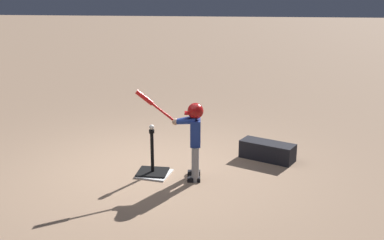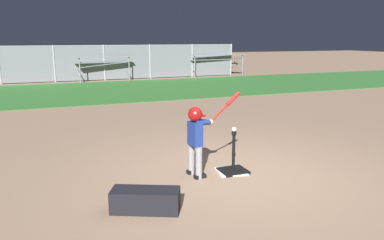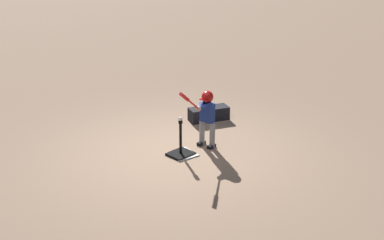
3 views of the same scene
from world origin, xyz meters
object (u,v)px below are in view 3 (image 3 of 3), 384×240
object	(u,v)px
batter_child	(206,112)
equipment_bag	(209,114)
batting_tee	(181,150)
baseball	(180,119)

from	to	relation	value
batter_child	equipment_bag	xyz separation A→B (m)	(-1.05, -0.90, -0.55)
batting_tee	batter_child	distance (m)	0.85
batter_child	equipment_bag	distance (m)	1.49
batter_child	equipment_bag	size ratio (longest dim) A/B	1.51
batting_tee	equipment_bag	xyz separation A→B (m)	(-1.64, -0.83, 0.05)
baseball	equipment_bag	bearing A→B (deg)	-153.05
baseball	equipment_bag	size ratio (longest dim) A/B	0.09
batting_tee	baseball	size ratio (longest dim) A/B	9.01
batting_tee	equipment_bag	size ratio (longest dim) A/B	0.79
batter_child	baseball	size ratio (longest dim) A/B	17.15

